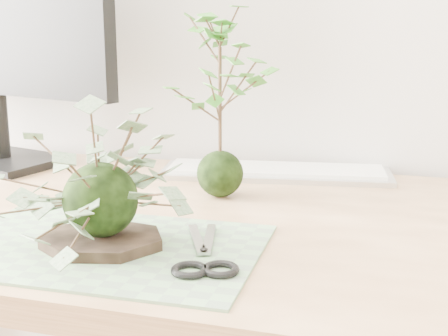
{
  "coord_description": "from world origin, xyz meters",
  "views": [
    {
      "loc": [
        0.23,
        0.33,
        1.04
      ],
      "look_at": [
        0.0,
        1.14,
        0.84
      ],
      "focal_mm": 50.0,
      "sensor_mm": 36.0,
      "label": 1
    }
  ],
  "objects": [
    {
      "name": "stone_dish",
      "position": [
        -0.14,
        1.04,
        0.75
      ],
      "size": [
        0.21,
        0.21,
        0.01
      ],
      "primitive_type": "cylinder",
      "rotation": [
        0.0,
        0.0,
        0.24
      ],
      "color": "black",
      "rests_on": "cutting_mat"
    },
    {
      "name": "cutting_mat",
      "position": [
        -0.14,
        1.05,
        0.74
      ],
      "size": [
        0.43,
        0.29,
        0.0
      ],
      "primitive_type": "cube",
      "rotation": [
        0.0,
        0.0,
        0.02
      ],
      "color": "slate",
      "rests_on": "desk"
    },
    {
      "name": "scissors",
      "position": [
        0.0,
        1.02,
        0.75
      ],
      "size": [
        0.1,
        0.19,
        0.01
      ],
      "rotation": [
        0.0,
        0.0,
        0.34
      ],
      "color": "#9C9C9C",
      "rests_on": "cutting_mat"
    },
    {
      "name": "ivy_kokedama",
      "position": [
        -0.14,
        1.04,
        0.86
      ],
      "size": [
        0.34,
        0.34,
        0.2
      ],
      "rotation": [
        0.0,
        0.0,
        -0.24
      ],
      "color": "black",
      "rests_on": "stone_dish"
    },
    {
      "name": "keyboard",
      "position": [
        0.0,
        1.5,
        0.75
      ],
      "size": [
        0.47,
        0.2,
        0.02
      ],
      "rotation": [
        0.0,
        0.0,
        0.15
      ],
      "color": "#B7B7B7",
      "rests_on": "desk"
    },
    {
      "name": "desk",
      "position": [
        -0.1,
        1.23,
        0.65
      ],
      "size": [
        1.6,
        0.7,
        0.74
      ],
      "color": "tan",
      "rests_on": "ground_plane"
    },
    {
      "name": "maple_kokedama",
      "position": [
        -0.06,
        1.33,
        0.98
      ],
      "size": [
        0.19,
        0.19,
        0.34
      ],
      "rotation": [
        0.0,
        0.0,
        0.05
      ],
      "color": "black",
      "rests_on": "desk"
    }
  ]
}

